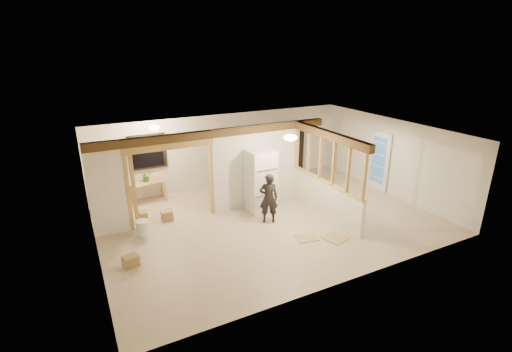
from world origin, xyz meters
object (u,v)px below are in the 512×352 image
shop_vac (100,202)px  bookshelf (291,152)px  woman (269,198)px  refrigerator (260,180)px  work_table (148,192)px

shop_vac → bookshelf: (6.80, 0.27, 0.58)m
woman → shop_vac: bearing=-11.7°
refrigerator → bookshelf: refrigerator is taller
woman → bookshelf: size_ratio=0.78×
work_table → bookshelf: bearing=-10.6°
woman → work_table: (-2.70, 2.96, -0.38)m
refrigerator → bookshelf: 3.36m
woman → refrigerator: bearing=-79.8°
refrigerator → shop_vac: refrigerator is taller
woman → bookshelf: bookshelf is taller
shop_vac → bookshelf: 6.83m
refrigerator → woman: bearing=-102.5°
woman → shop_vac: (-4.12, 2.82, -0.38)m
refrigerator → woman: refrigerator is taller
refrigerator → work_table: refrigerator is taller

